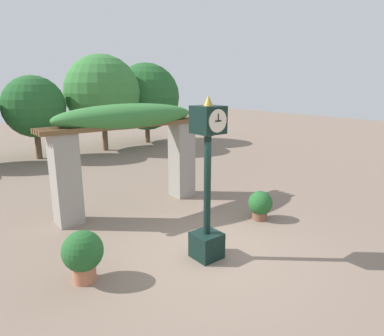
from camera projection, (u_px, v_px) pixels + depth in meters
The scene contains 6 objects.
ground_plane at pixel (208, 251), 7.57m from camera, with size 60.00×60.00×0.00m, color #7F6B5B.
pedestal_clock at pixel (207, 186), 6.92m from camera, with size 0.56×0.58×3.39m.
pergola at pixel (129, 134), 9.65m from camera, with size 4.95×1.23×3.05m.
potted_plant_near_left at pixel (260, 204), 9.21m from camera, with size 0.65×0.65×0.80m.
potted_plant_near_right at pixel (83, 254), 6.31m from camera, with size 0.76×0.76×1.00m.
tree_line at pixel (73, 100), 17.40m from camera, with size 16.34×4.65×5.05m.
Camera 1 is at (-4.55, -5.18, 3.64)m, focal length 32.00 mm.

